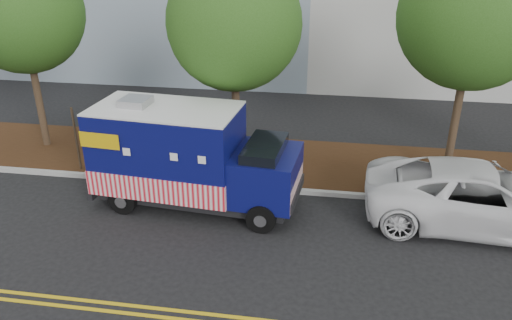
# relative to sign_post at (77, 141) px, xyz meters

# --- Properties ---
(ground) EXTENTS (120.00, 120.00, 0.00)m
(ground) POSITION_rel_sign_post_xyz_m (5.19, -1.72, -1.20)
(ground) COLOR black
(ground) RESTS_ON ground
(curb) EXTENTS (120.00, 0.18, 0.15)m
(curb) POSITION_rel_sign_post_xyz_m (5.19, -0.32, -1.12)
(curb) COLOR #9E9E99
(curb) RESTS_ON ground
(mulch_strip) EXTENTS (120.00, 4.00, 0.15)m
(mulch_strip) POSITION_rel_sign_post_xyz_m (5.19, 1.78, -1.12)
(mulch_strip) COLOR #321C0D
(mulch_strip) RESTS_ON ground
(centerline_near) EXTENTS (120.00, 0.10, 0.01)m
(centerline_near) POSITION_rel_sign_post_xyz_m (5.19, -6.17, -1.19)
(centerline_near) COLOR gold
(centerline_near) RESTS_ON ground
(centerline_far) EXTENTS (120.00, 0.10, 0.01)m
(centerline_far) POSITION_rel_sign_post_xyz_m (5.19, -6.42, -1.19)
(centerline_far) COLOR gold
(centerline_far) RESTS_ON ground
(tree_a) EXTENTS (4.22, 4.22, 7.22)m
(tree_a) POSITION_rel_sign_post_xyz_m (-2.32, 1.84, 3.90)
(tree_a) COLOR #38281C
(tree_a) RESTS_ON ground
(tree_b) EXTENTS (4.28, 4.28, 7.19)m
(tree_b) POSITION_rel_sign_post_xyz_m (5.28, 1.23, 3.83)
(tree_b) COLOR #38281C
(tree_b) RESTS_ON ground
(tree_c) EXTENTS (4.58, 4.58, 7.69)m
(tree_c) POSITION_rel_sign_post_xyz_m (12.52, 1.76, 4.19)
(tree_c) COLOR #38281C
(tree_c) RESTS_ON ground
(sign_post) EXTENTS (0.06, 0.06, 2.40)m
(sign_post) POSITION_rel_sign_post_xyz_m (0.00, 0.00, 0.00)
(sign_post) COLOR #473828
(sign_post) RESTS_ON ground
(food_truck) EXTENTS (6.41, 2.87, 3.28)m
(food_truck) POSITION_rel_sign_post_xyz_m (4.26, -1.44, 0.29)
(food_truck) COLOR black
(food_truck) RESTS_ON ground
(white_car) EXTENTS (6.58, 3.35, 1.78)m
(white_car) POSITION_rel_sign_post_xyz_m (12.79, -1.33, -0.31)
(white_car) COLOR white
(white_car) RESTS_ON ground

